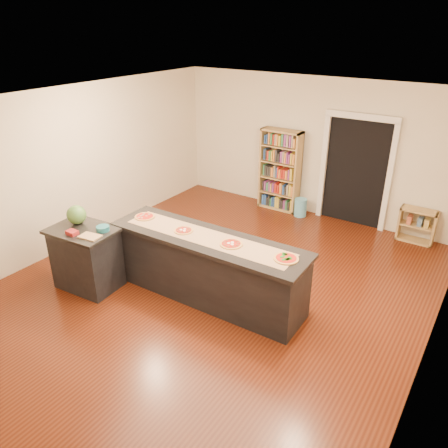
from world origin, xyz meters
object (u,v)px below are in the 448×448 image
Objects in this scene: low_shelf at (417,225)px; watermelon at (77,215)px; bookshelf at (280,170)px; kitchen_island at (208,268)px; waste_bin at (300,207)px; side_counter at (87,258)px.

watermelon is (-4.07, -4.29, 0.80)m from low_shelf.
bookshelf is 2.90m from low_shelf.
waste_bin is at bearing 90.53° from kitchen_island.
side_counter reaches higher than low_shelf.
bookshelf is at bearing 99.61° from kitchen_island.
bookshelf is 5.97× the size of watermelon.
bookshelf is 0.90m from waste_bin.
kitchen_island is at bearing -88.25° from waste_bin.
bookshelf reaches higher than side_counter.
side_counter is 4.50m from bookshelf.
side_counter is 0.67m from watermelon.
side_counter is 1.54× the size of low_shelf.
side_counter is 4.56m from waste_bin.
low_shelf is at bearing 46.49° from watermelon.
kitchen_island reaches higher than low_shelf.
bookshelf reaches higher than watermelon.
kitchen_island reaches higher than waste_bin.
waste_bin is (-2.27, -0.12, -0.13)m from low_shelf.
watermelon is at bearing 152.17° from side_counter.
bookshelf is at bearing 74.01° from watermelon.
low_shelf is (3.86, 4.38, -0.17)m from side_counter.
bookshelf reaches higher than waste_bin.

